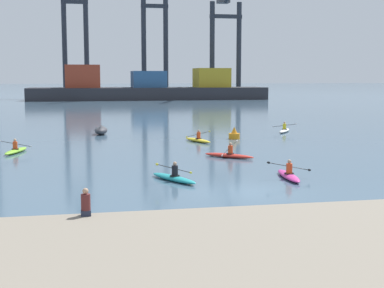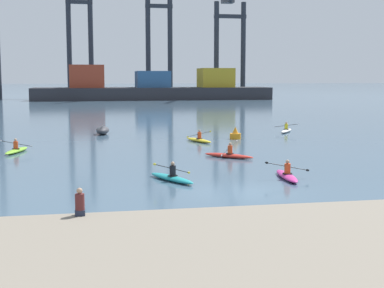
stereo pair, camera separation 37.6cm
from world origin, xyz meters
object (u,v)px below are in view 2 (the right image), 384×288
at_px(channel_buoy, 235,134).
at_px(kayak_lime, 16,150).
at_px(capsized_dinghy, 103,130).
at_px(kayak_magenta, 287,175).
at_px(container_barge, 152,89).
at_px(kayak_teal, 172,177).
at_px(seated_onlooker, 80,203).
at_px(kayak_red, 229,155).
at_px(kayak_white, 286,130).
at_px(gantry_crane_west_mid, 79,21).
at_px(gantry_crane_east, 231,31).
at_px(gantry_crane_east_mid, 159,23).
at_px(kayak_yellow, 199,140).

xyz_separation_m(channel_buoy, kayak_lime, (-16.44, -5.20, -0.19)).
relative_size(capsized_dinghy, kayak_magenta, 0.79).
xyz_separation_m(container_barge, kayak_teal, (-10.07, -96.03, -2.28)).
relative_size(channel_buoy, seated_onlooker, 1.12).
bearing_deg(channel_buoy, kayak_red, -107.39).
relative_size(kayak_red, kayak_white, 0.91).
distance_m(gantry_crane_west_mid, channel_buoy, 95.89).
bearing_deg(kayak_magenta, gantry_crane_east, 76.84).
bearing_deg(kayak_teal, seated_onlooker, -116.86).
distance_m(channel_buoy, kayak_lime, 17.24).
height_order(kayak_lime, kayak_white, same).
xyz_separation_m(kayak_lime, kayak_magenta, (14.32, -12.28, 0.00)).
bearing_deg(kayak_red, kayak_lime, 159.73).
bearing_deg(capsized_dinghy, kayak_red, -65.09).
distance_m(gantry_crane_west_mid, capsized_dinghy, 89.45).
bearing_deg(kayak_lime, gantry_crane_east_mid, 77.09).
xyz_separation_m(channel_buoy, kayak_red, (-3.17, -10.10, -0.19)).
bearing_deg(capsized_dinghy, container_barge, 80.13).
relative_size(gantry_crane_east_mid, kayak_lime, 11.31).
relative_size(kayak_white, kayak_magenta, 0.93).
distance_m(container_barge, kayak_magenta, 96.61).
height_order(container_barge, gantry_crane_west_mid, gantry_crane_west_mid).
xyz_separation_m(kayak_teal, kayak_lime, (-8.64, 11.83, 0.00)).
xyz_separation_m(capsized_dinghy, kayak_magenta, (8.37, -23.15, -0.18)).
xyz_separation_m(kayak_red, kayak_lime, (-13.27, 4.90, 0.00)).
bearing_deg(seated_onlooker, gantry_crane_east, 73.02).
xyz_separation_m(kayak_lime, seated_onlooker, (4.41, -20.17, 0.81)).
distance_m(capsized_dinghy, seated_onlooker, 31.08).
bearing_deg(container_barge, channel_buoy, -91.65).
distance_m(gantry_crane_east, kayak_red, 101.97).
relative_size(channel_buoy, kayak_yellow, 0.29).
bearing_deg(kayak_magenta, seated_onlooker, -141.47).
height_order(gantry_crane_west_mid, capsized_dinghy, gantry_crane_west_mid).
bearing_deg(channel_buoy, kayak_lime, -162.43).
bearing_deg(container_barge, kayak_white, -87.13).
bearing_deg(container_barge, kayak_magenta, -92.60).
bearing_deg(gantry_crane_west_mid, kayak_red, -84.42).
bearing_deg(kayak_lime, capsized_dinghy, 61.30).
distance_m(gantry_crane_east_mid, gantry_crane_east, 17.28).
distance_m(container_barge, kayak_teal, 96.58).
distance_m(gantry_crane_east_mid, seated_onlooker, 118.84).
bearing_deg(kayak_teal, gantry_crane_east_mid, 82.93).
bearing_deg(kayak_white, gantry_crane_east_mid, 90.27).
height_order(capsized_dinghy, kayak_white, kayak_white).
bearing_deg(gantry_crane_east_mid, kayak_white, -89.73).
distance_m(kayak_red, kayak_magenta, 7.46).
xyz_separation_m(gantry_crane_west_mid, gantry_crane_east, (35.66, -5.96, -2.07)).
bearing_deg(capsized_dinghy, kayak_yellow, -45.06).
relative_size(gantry_crane_east, channel_buoy, 32.27).
xyz_separation_m(kayak_magenta, seated_onlooker, (-9.91, -7.89, 0.81)).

